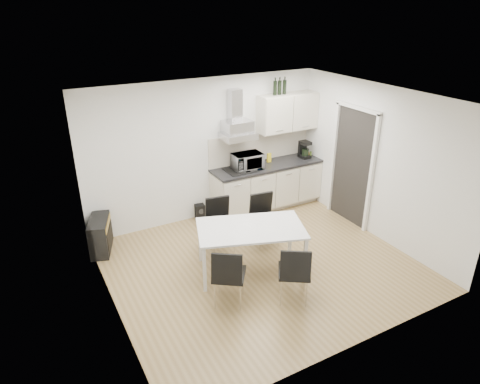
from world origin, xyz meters
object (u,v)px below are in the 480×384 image
object	(u,v)px
kitchenette	(268,168)
guitar_amp	(100,235)
chair_far_left	(221,226)
chair_far_right	(266,221)
dining_table	(251,232)
chair_near_left	(229,275)
floor_speaker	(200,212)
chair_near_right	(294,272)

from	to	relation	value
kitchenette	guitar_amp	bearing A→B (deg)	-178.52
chair_far_left	chair_far_right	distance (m)	0.75
chair_far_left	kitchenette	bearing A→B (deg)	-137.28
kitchenette	dining_table	world-z (taller)	kitchenette
dining_table	chair_near_left	bearing A→B (deg)	-121.25
dining_table	chair_near_left	world-z (taller)	chair_near_left
chair_near_left	floor_speaker	world-z (taller)	chair_near_left
chair_near_right	guitar_amp	world-z (taller)	chair_near_right
dining_table	chair_far_right	bearing A→B (deg)	61.87
guitar_amp	floor_speaker	world-z (taller)	guitar_amp
chair_near_left	guitar_amp	world-z (taller)	chair_near_left
chair_near_right	floor_speaker	bearing A→B (deg)	126.20
chair_far_right	chair_near_right	xyz separation A→B (m)	(-0.44, -1.43, 0.00)
guitar_amp	chair_far_left	bearing A→B (deg)	-8.71
kitchenette	chair_far_right	world-z (taller)	kitchenette
dining_table	guitar_amp	bearing A→B (deg)	157.33
kitchenette	floor_speaker	size ratio (longest dim) A/B	8.69
dining_table	chair_near_left	xyz separation A→B (m)	(-0.63, -0.51, -0.24)
chair_far_left	floor_speaker	xyz separation A→B (m)	(0.13, 1.17, -0.30)
dining_table	kitchenette	bearing A→B (deg)	70.92
chair_far_left	floor_speaker	bearing A→B (deg)	-86.98
floor_speaker	chair_near_left	bearing A→B (deg)	-95.99
guitar_amp	floor_speaker	bearing A→B (deg)	26.52
floor_speaker	chair_near_right	bearing A→B (deg)	-78.09
kitchenette	chair_near_left	distance (m)	3.09
dining_table	chair_near_left	distance (m)	0.84
dining_table	floor_speaker	bearing A→B (deg)	108.96
guitar_amp	kitchenette	bearing A→B (deg)	20.43
dining_table	floor_speaker	world-z (taller)	dining_table
chair_far_left	chair_far_right	size ratio (longest dim) A/B	1.00
dining_table	chair_near_left	size ratio (longest dim) A/B	2.00
kitchenette	chair_far_left	distance (m)	1.87
chair_far_right	chair_near_left	distance (m)	1.64
chair_near_left	kitchenette	bearing A→B (deg)	83.55
kitchenette	chair_far_left	bearing A→B (deg)	-146.68
chair_near_left	floor_speaker	size ratio (longest dim) A/B	3.04
chair_near_right	kitchenette	bearing A→B (deg)	97.96
kitchenette	chair_near_right	size ratio (longest dim) A/B	2.86
chair_near_right	floor_speaker	size ratio (longest dim) A/B	3.04
dining_table	chair_far_left	world-z (taller)	chair_far_left
chair_far_left	chair_near_right	distance (m)	1.67
kitchenette	dining_table	bearing A→B (deg)	-128.56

